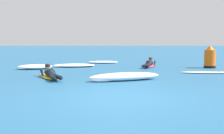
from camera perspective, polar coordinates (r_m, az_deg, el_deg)
name	(u,v)px	position (r m, az deg, el deg)	size (l,w,h in m)	color
ground_plane	(119,65)	(17.79, 1.32, 0.37)	(120.00, 120.00, 0.00)	#235B84
surfer_near	(50,74)	(11.95, -11.12, -1.29)	(1.41, 2.56, 0.54)	yellow
surfer_far	(149,64)	(16.72, 6.76, 0.53)	(1.00, 2.59, 0.54)	#E54C66
drifting_surfboard	(207,72)	(14.01, 16.85, -0.93)	(2.19, 0.66, 0.16)	white
whitewater_front	(74,65)	(16.75, -6.89, 0.30)	(2.37, 1.54, 0.16)	white
whitewater_mid_right	(35,67)	(15.77, -13.80, 0.02)	(1.90, 1.44, 0.22)	white
whitewater_back	(103,62)	(19.19, -1.62, 0.89)	(1.87, 0.92, 0.14)	white
whitewater_far_band	(125,77)	(10.98, 2.38, -1.78)	(2.69, 1.61, 0.28)	white
channel_marker_buoy	(210,59)	(16.61, 17.34, 1.45)	(0.59, 0.59, 1.16)	#EA5B0F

